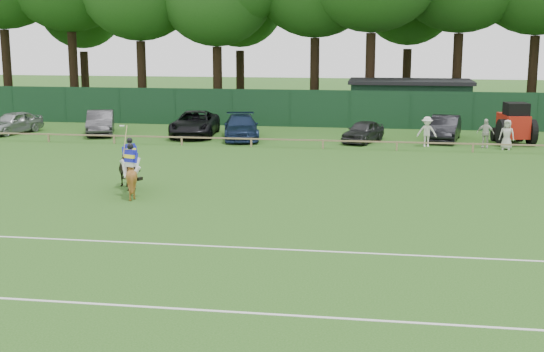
% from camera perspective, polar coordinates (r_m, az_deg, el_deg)
% --- Properties ---
extents(ground, '(160.00, 160.00, 0.00)m').
position_cam_1_polar(ground, '(22.70, -2.42, -4.89)').
color(ground, '#1E4C14').
rests_on(ground, ground).
extents(horse_dark, '(1.79, 1.86, 1.50)m').
position_cam_1_polar(horse_dark, '(30.27, -11.03, 0.46)').
color(horse_dark, black).
rests_on(horse_dark, ground).
extents(horse_chestnut, '(1.64, 1.72, 1.51)m').
position_cam_1_polar(horse_chestnut, '(28.69, -10.97, -0.12)').
color(horse_chestnut, brown).
rests_on(horse_chestnut, ground).
extents(sedan_silver, '(2.78, 4.40, 1.39)m').
position_cam_1_polar(sedan_silver, '(48.60, -19.64, 3.97)').
color(sedan_silver, '#9EA1A3').
rests_on(sedan_silver, ground).
extents(sedan_grey, '(2.99, 4.79, 1.49)m').
position_cam_1_polar(sedan_grey, '(46.63, -13.31, 4.10)').
color(sedan_grey, '#2D2C2F').
rests_on(sedan_grey, ground).
extents(suv_black, '(3.03, 5.69, 1.52)m').
position_cam_1_polar(suv_black, '(44.90, -6.08, 4.10)').
color(suv_black, black).
rests_on(suv_black, ground).
extents(sedan_navy, '(3.02, 5.25, 1.43)m').
position_cam_1_polar(sedan_navy, '(43.39, -2.44, 3.84)').
color(sedan_navy, '#13213D').
rests_on(sedan_navy, ground).
extents(hatch_grey, '(2.69, 3.97, 1.26)m').
position_cam_1_polar(hatch_grey, '(42.52, 7.16, 3.49)').
color(hatch_grey, '#2A2B2D').
rests_on(hatch_grey, ground).
extents(estate_black, '(2.30, 4.67, 1.47)m').
position_cam_1_polar(estate_black, '(43.94, 13.40, 3.67)').
color(estate_black, black).
rests_on(estate_black, ground).
extents(spectator_left, '(1.10, 0.65, 1.68)m').
position_cam_1_polar(spectator_left, '(41.42, 12.05, 3.42)').
color(spectator_left, silver).
rests_on(spectator_left, ground).
extents(spectator_mid, '(1.01, 0.61, 1.61)m').
position_cam_1_polar(spectator_mid, '(41.81, 16.39, 3.23)').
color(spectator_mid, beige).
rests_on(spectator_mid, ground).
extents(spectator_right, '(0.91, 0.71, 1.63)m').
position_cam_1_polar(spectator_right, '(41.50, 17.94, 3.10)').
color(spectator_right, beige).
rests_on(spectator_right, ground).
extents(rider_dark, '(0.79, 0.73, 1.41)m').
position_cam_1_polar(rider_dark, '(30.14, -11.07, 1.75)').
color(rider_dark, silver).
rests_on(rider_dark, ground).
extents(rider_chestnut, '(0.91, 0.76, 2.05)m').
position_cam_1_polar(rider_chestnut, '(28.56, -11.04, 1.26)').
color(rider_chestnut, silver).
rests_on(rider_chestnut, ground).
extents(pitch_lines, '(60.00, 5.10, 0.01)m').
position_cam_1_polar(pitch_lines, '(19.44, -4.44, -7.71)').
color(pitch_lines, silver).
rests_on(pitch_lines, ground).
extents(pitch_rail, '(62.10, 0.10, 0.50)m').
position_cam_1_polar(pitch_rail, '(40.05, 2.59, 2.83)').
color(pitch_rail, '#997F5B').
rests_on(pitch_rail, ground).
extents(perimeter_fence, '(92.08, 0.08, 2.50)m').
position_cam_1_polar(perimeter_fence, '(48.84, 3.76, 5.29)').
color(perimeter_fence, '#14351E').
rests_on(perimeter_fence, ground).
extents(utility_shed, '(8.40, 4.40, 3.04)m').
position_cam_1_polar(utility_shed, '(51.63, 10.75, 5.76)').
color(utility_shed, '#14331E').
rests_on(utility_shed, ground).
extents(tree_row, '(96.00, 12.00, 21.00)m').
position_cam_1_polar(tree_row, '(56.78, 6.49, 4.81)').
color(tree_row, '#26561C').
rests_on(tree_row, ground).
extents(tractor, '(2.24, 3.05, 2.38)m').
position_cam_1_polar(tractor, '(43.66, 18.45, 3.86)').
color(tractor, '#B41C10').
rests_on(tractor, ground).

